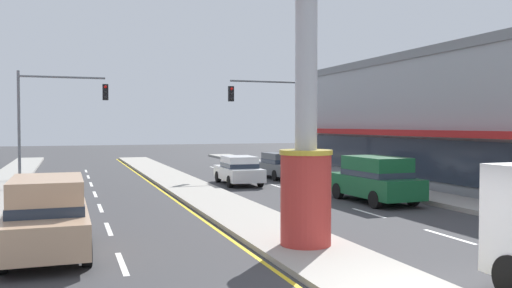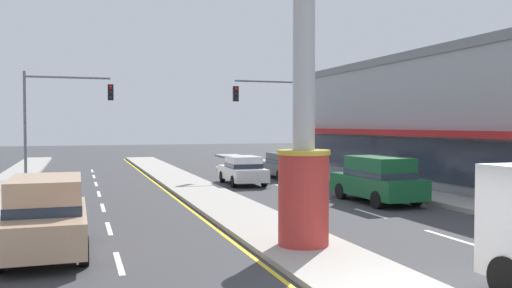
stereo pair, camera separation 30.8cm
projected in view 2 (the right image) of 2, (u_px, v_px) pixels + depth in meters
median_strip at (196, 189)px, 26.47m from camera, size 2.55×52.00×0.14m
sidewalk_right at (378, 186)px, 27.37m from camera, size 2.23×60.00×0.18m
lane_markings at (202, 193)px, 25.19m from camera, size 9.29×52.00×0.01m
district_sign at (304, 90)px, 13.64m from camera, size 7.71×1.36×8.02m
storefront_right at (462, 119)px, 30.48m from camera, size 9.63×25.96×7.04m
traffic_light_left_side at (58, 106)px, 30.50m from camera, size 4.86×0.46×6.20m
traffic_light_right_side at (279, 108)px, 33.77m from camera, size 4.86×0.46×6.20m
sedan_near_right_lane at (284, 165)px, 32.32m from camera, size 1.99×4.38×1.53m
suv_near_left_lane at (378, 179)px, 22.16m from camera, size 2.08×4.66×1.90m
suv_mid_left_lane at (46, 214)px, 13.38m from camera, size 1.98×4.61×1.90m
sedan_far_left_oncoming at (243, 170)px, 28.97m from camera, size 1.95×4.36×1.53m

